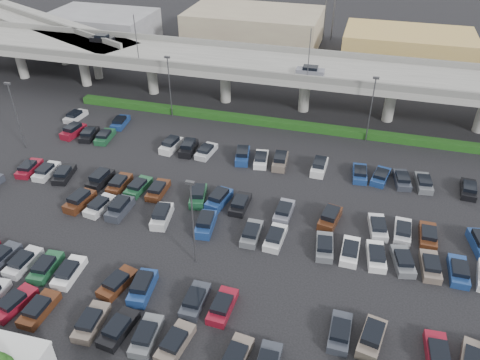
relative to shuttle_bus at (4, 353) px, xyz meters
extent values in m
plane|color=black|center=(11.03, 23.97, -1.37)|extent=(280.00, 280.00, 0.00)
cube|color=gray|center=(11.03, 55.97, 5.88)|extent=(150.00, 13.00, 1.10)
cube|color=slate|center=(11.03, 49.72, 6.93)|extent=(150.00, 0.50, 1.00)
cube|color=slate|center=(11.03, 62.22, 6.93)|extent=(150.00, 0.50, 1.00)
cylinder|color=gray|center=(-39.97, 55.97, 1.98)|extent=(1.80, 1.80, 6.70)
cube|color=slate|center=(-39.97, 55.97, 5.13)|extent=(2.60, 9.75, 0.50)
cylinder|color=gray|center=(-25.97, 55.97, 1.98)|extent=(1.80, 1.80, 6.70)
cube|color=slate|center=(-25.97, 55.97, 5.13)|extent=(2.60, 9.75, 0.50)
cylinder|color=gray|center=(-11.97, 55.97, 1.98)|extent=(1.80, 1.80, 6.70)
cube|color=slate|center=(-11.97, 55.97, 5.13)|extent=(2.60, 9.75, 0.50)
cylinder|color=gray|center=(2.03, 55.97, 1.98)|extent=(1.80, 1.80, 6.70)
cube|color=slate|center=(2.03, 55.97, 5.13)|extent=(2.60, 9.75, 0.50)
cylinder|color=gray|center=(16.03, 55.97, 1.98)|extent=(1.80, 1.80, 6.70)
cube|color=slate|center=(16.03, 55.97, 5.13)|extent=(2.60, 9.75, 0.50)
cylinder|color=gray|center=(30.03, 55.97, 1.98)|extent=(1.80, 1.80, 6.70)
cube|color=slate|center=(30.03, 55.97, 5.13)|extent=(2.60, 9.75, 0.50)
cube|color=black|center=(-22.97, 58.97, 6.84)|extent=(4.40, 1.82, 0.82)
cube|color=black|center=(-22.97, 58.97, 7.47)|extent=(2.30, 1.60, 0.50)
cube|color=slate|center=(17.03, 52.97, 6.84)|extent=(4.40, 1.82, 0.82)
cube|color=black|center=(17.03, 52.97, 7.47)|extent=(2.30, 1.60, 0.50)
cylinder|color=#45464A|center=(-10.97, 49.87, 10.43)|extent=(0.14, 0.14, 8.00)
cylinder|color=#45464A|center=(17.03, 49.87, 10.43)|extent=(0.14, 0.14, 8.00)
cube|color=gray|center=(-40.97, 66.97, 5.88)|extent=(50.93, 30.13, 1.10)
cube|color=slate|center=(-40.97, 66.97, 6.93)|extent=(47.34, 22.43, 1.00)
cylinder|color=gray|center=(-58.19, 75.00, 1.98)|extent=(1.60, 1.60, 6.70)
cylinder|color=gray|center=(-47.32, 69.93, 1.98)|extent=(1.60, 1.60, 6.70)
cylinder|color=gray|center=(-36.44, 64.85, 1.98)|extent=(1.60, 1.60, 6.70)
cylinder|color=gray|center=(-25.56, 59.78, 1.98)|extent=(1.60, 1.60, 6.70)
cube|color=#1A4113|center=(11.03, 48.97, -0.82)|extent=(66.00, 1.60, 1.10)
cube|color=white|center=(0.00, 0.00, -0.24)|extent=(7.78, 2.81, 2.25)
cube|color=black|center=(0.00, 0.00, 0.29)|extent=(6.71, 2.84, 1.02)
cube|color=white|center=(0.00, 0.00, 1.01)|extent=(7.89, 2.92, 0.27)
cube|color=maroon|center=(-3.47, 5.47, -0.96)|extent=(2.63, 4.67, 0.82)
cube|color=black|center=(-3.47, 5.27, -0.33)|extent=(2.01, 2.57, 0.50)
cube|color=#4D2614|center=(-0.72, 5.47, -0.96)|extent=(1.96, 4.46, 0.82)
cube|color=black|center=(-0.72, 5.27, -0.33)|extent=(1.68, 2.35, 0.50)
cube|color=#706258|center=(4.78, 5.47, -0.96)|extent=(2.03, 4.48, 0.82)
cube|color=black|center=(4.78, 5.27, -0.33)|extent=(1.71, 2.37, 0.50)
cube|color=black|center=(7.53, 5.47, -0.96)|extent=(2.31, 4.58, 0.82)
cube|color=black|center=(7.53, 5.27, -0.33)|extent=(1.86, 2.47, 0.50)
cube|color=slate|center=(10.28, 5.47, -0.96)|extent=(2.10, 4.51, 0.82)
cube|color=black|center=(10.28, 5.27, -0.33)|extent=(1.74, 2.40, 0.50)
cube|color=#706258|center=(13.03, 5.47, -0.96)|extent=(2.42, 4.61, 0.82)
cube|color=black|center=(13.03, 5.27, -0.33)|extent=(1.91, 2.50, 0.50)
cube|color=#706258|center=(18.53, 5.47, -0.96)|extent=(2.26, 4.56, 0.82)
cube|color=black|center=(18.53, 5.27, -0.33)|extent=(1.83, 2.45, 0.50)
cube|color=#313540|center=(-8.97, 10.47, -0.96)|extent=(2.20, 4.54, 0.82)
cube|color=silver|center=(-6.22, 10.47, -0.96)|extent=(2.04, 4.49, 0.82)
cube|color=black|center=(-6.22, 10.27, -0.33)|extent=(1.72, 2.38, 0.50)
cube|color=#1D5230|center=(-3.47, 10.47, -0.96)|extent=(2.10, 4.51, 0.82)
cube|color=black|center=(-3.47, 10.27, -0.33)|extent=(1.75, 2.40, 0.50)
cube|color=white|center=(-0.72, 10.47, -0.96)|extent=(2.07, 4.50, 0.82)
cube|color=black|center=(-0.72, 10.27, -0.33)|extent=(1.73, 2.39, 0.50)
cube|color=#4D2614|center=(4.78, 10.47, -0.96)|extent=(2.75, 4.69, 0.82)
cube|color=black|center=(4.78, 10.27, -0.33)|extent=(2.07, 2.60, 0.50)
cube|color=navy|center=(7.53, 10.47, -0.84)|extent=(2.27, 4.57, 1.05)
cube|color=black|center=(7.53, 10.47, -0.02)|extent=(1.86, 2.75, 0.65)
cube|color=#313540|center=(13.03, 10.47, -0.96)|extent=(1.82, 4.40, 0.82)
cube|color=black|center=(13.03, 10.27, -0.33)|extent=(1.60, 2.30, 0.50)
cube|color=maroon|center=(15.78, 10.47, -0.96)|extent=(2.01, 4.47, 0.82)
cube|color=black|center=(15.78, 10.27, -0.33)|extent=(1.70, 2.37, 0.50)
cube|color=#313540|center=(26.78, 10.47, -0.96)|extent=(1.91, 4.44, 0.82)
cube|color=black|center=(26.78, 10.27, -0.33)|extent=(1.65, 2.33, 0.50)
cube|color=#706258|center=(29.53, 10.47, -0.84)|extent=(2.63, 4.67, 1.05)
cube|color=black|center=(29.53, 10.47, -0.02)|extent=(2.07, 2.86, 0.65)
cube|color=maroon|center=(35.03, 10.47, -0.96)|extent=(2.07, 4.50, 0.82)
cube|color=black|center=(35.03, 10.27, -0.33)|extent=(1.73, 2.39, 0.50)
cube|color=black|center=(37.78, 10.27, -0.33)|extent=(2.05, 2.59, 0.50)
cube|color=#4D2614|center=(-6.22, 21.47, -0.84)|extent=(2.37, 4.60, 1.05)
cube|color=black|center=(-6.22, 21.47, -0.02)|extent=(1.92, 2.78, 0.65)
cube|color=silver|center=(-3.47, 21.47, -0.96)|extent=(2.39, 4.60, 0.82)
cube|color=black|center=(-3.47, 21.27, -0.33)|extent=(1.89, 2.49, 0.50)
cube|color=#313540|center=(-0.72, 21.47, -0.84)|extent=(1.94, 4.45, 1.05)
cube|color=black|center=(-0.72, 21.47, -0.02)|extent=(1.67, 2.64, 0.65)
cube|color=silver|center=(4.78, 21.47, -0.84)|extent=(2.41, 4.61, 1.05)
cube|color=black|center=(4.78, 21.47, -0.02)|extent=(1.94, 2.80, 0.65)
cube|color=navy|center=(10.28, 21.47, -0.84)|extent=(2.28, 4.57, 1.05)
cube|color=black|center=(10.28, 21.47, -0.02)|extent=(1.87, 2.76, 0.65)
cube|color=slate|center=(15.78, 21.47, -0.96)|extent=(1.89, 4.43, 0.82)
cube|color=black|center=(15.78, 21.27, -0.33)|extent=(1.64, 2.32, 0.50)
cube|color=silver|center=(18.53, 21.47, -0.96)|extent=(2.06, 4.50, 0.82)
cube|color=black|center=(18.53, 21.27, -0.33)|extent=(1.73, 2.39, 0.50)
cube|color=slate|center=(24.03, 21.47, -0.96)|extent=(2.32, 4.58, 0.82)
cube|color=black|center=(24.03, 21.27, -0.33)|extent=(1.86, 2.47, 0.50)
cube|color=white|center=(26.78, 21.47, -0.96)|extent=(1.92, 4.44, 0.82)
cube|color=black|center=(26.78, 21.27, -0.33)|extent=(1.66, 2.34, 0.50)
cube|color=white|center=(29.53, 21.47, -0.96)|extent=(2.33, 4.58, 0.82)
cube|color=black|center=(29.53, 21.27, -0.33)|extent=(1.86, 2.47, 0.50)
cube|color=slate|center=(32.28, 21.47, -0.96)|extent=(2.73, 4.69, 0.82)
cube|color=black|center=(32.28, 21.27, -0.33)|extent=(2.06, 2.59, 0.50)
cube|color=#706258|center=(35.03, 21.47, -0.96)|extent=(2.12, 4.52, 0.82)
cube|color=black|center=(35.03, 21.27, -0.33)|extent=(1.76, 2.41, 0.50)
cube|color=navy|center=(37.78, 21.47, -0.96)|extent=(1.83, 4.40, 0.82)
cube|color=black|center=(37.78, 21.27, -0.33)|extent=(1.61, 2.30, 0.50)
cube|color=maroon|center=(-17.22, 26.47, -0.96)|extent=(2.25, 4.56, 0.82)
cube|color=black|center=(-17.22, 26.27, -0.33)|extent=(1.82, 2.45, 0.50)
cube|color=silver|center=(-14.47, 26.47, -0.96)|extent=(1.96, 4.46, 0.82)
cube|color=black|center=(-14.47, 26.27, -0.33)|extent=(1.67, 2.35, 0.50)
cube|color=black|center=(-11.72, 26.47, -0.96)|extent=(2.62, 4.66, 0.82)
cube|color=black|center=(-11.72, 26.27, -0.33)|extent=(2.01, 2.56, 0.50)
cube|color=black|center=(-6.22, 26.47, -0.84)|extent=(2.13, 4.52, 1.05)
cube|color=black|center=(-6.22, 26.47, -0.02)|extent=(1.78, 2.71, 0.65)
cube|color=#4D2614|center=(-3.47, 26.47, -0.96)|extent=(1.86, 4.42, 0.82)
cube|color=black|center=(-3.47, 26.27, -0.33)|extent=(1.62, 2.31, 0.50)
cube|color=#1D5230|center=(-0.72, 26.47, -0.96)|extent=(2.23, 4.55, 0.82)
cube|color=black|center=(-0.72, 26.27, -0.33)|extent=(1.81, 2.44, 0.50)
cube|color=#4D2614|center=(2.03, 26.47, -0.96)|extent=(1.91, 4.44, 0.82)
cube|color=black|center=(2.03, 26.27, -0.33)|extent=(1.65, 2.33, 0.50)
cube|color=#1D5230|center=(7.53, 26.47, -0.84)|extent=(2.73, 4.69, 1.05)
cube|color=black|center=(7.53, 26.47, -0.02)|extent=(2.13, 2.88, 0.65)
cube|color=navy|center=(10.28, 26.47, -0.84)|extent=(2.57, 4.65, 1.05)
cube|color=black|center=(10.28, 26.47, -0.02)|extent=(2.04, 2.84, 0.65)
cube|color=black|center=(13.03, 26.47, -0.96)|extent=(1.88, 4.43, 0.82)
cube|color=black|center=(13.03, 26.27, -0.33)|extent=(1.63, 2.32, 0.50)
cube|color=slate|center=(18.53, 26.47, -0.96)|extent=(2.00, 4.47, 0.82)
cube|color=black|center=(18.53, 26.27, -0.33)|extent=(1.69, 2.36, 0.50)
cube|color=#4D2614|center=(24.03, 26.47, -0.84)|extent=(2.60, 4.66, 1.05)
cube|color=black|center=(24.03, 26.47, -0.02)|extent=(2.06, 2.85, 0.65)
cube|color=silver|center=(29.53, 26.47, -0.96)|extent=(2.48, 4.63, 0.82)
cube|color=black|center=(29.53, 26.27, -0.33)|extent=(1.94, 2.52, 0.50)
cube|color=silver|center=(32.28, 26.47, -0.96)|extent=(1.99, 4.47, 0.82)
cube|color=black|center=(32.28, 26.27, -0.33)|extent=(1.69, 2.36, 0.50)
cube|color=#4D2614|center=(35.03, 26.47, -0.96)|extent=(1.89, 4.43, 0.82)
cube|color=black|center=(35.03, 26.27, -0.33)|extent=(1.64, 2.33, 0.50)
cube|color=maroon|center=(-17.22, 37.47, -0.84)|extent=(2.37, 4.60, 1.05)
cube|color=black|center=(-17.22, 37.47, -0.02)|extent=(1.92, 2.78, 0.65)
cube|color=black|center=(-14.47, 37.47, -0.96)|extent=(2.55, 4.65, 0.82)
cube|color=black|center=(-14.47, 37.27, -0.33)|extent=(1.97, 2.54, 0.50)
cube|color=#1D5230|center=(-11.72, 37.47, -0.96)|extent=(2.29, 4.57, 0.82)
cube|color=black|center=(-11.72, 37.27, -0.33)|extent=(1.84, 2.46, 0.50)
cube|color=white|center=(-0.72, 37.47, -0.84)|extent=(2.36, 4.60, 1.05)
cube|color=black|center=(-0.72, 37.47, -0.02)|extent=(1.92, 2.78, 0.65)
cube|color=black|center=(2.03, 37.47, -0.84)|extent=(2.15, 4.52, 1.05)
cube|color=black|center=(2.03, 37.47, -0.02)|extent=(1.79, 2.71, 0.65)
cube|color=silver|center=(4.78, 37.47, -0.96)|extent=(2.30, 4.57, 0.82)
cube|color=black|center=(4.78, 37.27, -0.33)|extent=(1.85, 2.46, 0.50)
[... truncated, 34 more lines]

